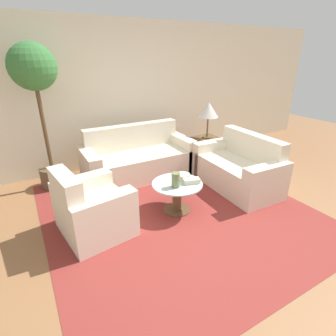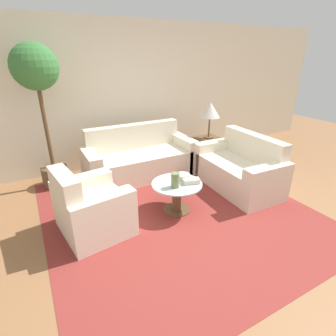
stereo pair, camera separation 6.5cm
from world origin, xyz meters
TOP-DOWN VIEW (x-y plane):
  - ground_plane at (0.00, 0.00)m, footprint 14.00×14.00m
  - wall_back at (0.00, 2.86)m, footprint 10.00×0.06m
  - rug at (-0.04, 0.73)m, footprint 3.41×3.55m
  - sofa_main at (-0.02, 2.09)m, footprint 1.92×0.81m
  - armchair at (-1.20, 0.83)m, footprint 0.86×0.93m
  - loveseat at (1.23, 0.88)m, footprint 0.82×1.48m
  - coffee_table at (-0.04, 0.73)m, footprint 0.68×0.68m
  - side_table at (1.35, 1.91)m, footprint 0.47×0.47m
  - table_lamp at (1.35, 1.91)m, footprint 0.37×0.37m
  - potted_plant at (-1.41, 2.37)m, footprint 0.65×0.65m
  - vase at (-0.11, 0.65)m, footprint 0.11×0.11m
  - bowl at (0.10, 0.82)m, footprint 0.20×0.20m
  - book_stack at (0.13, 0.64)m, footprint 0.24×0.17m

SIDE VIEW (x-z plane):
  - ground_plane at x=0.00m, z-range 0.00..0.00m
  - rug at x=-0.04m, z-range 0.00..0.01m
  - side_table at x=1.35m, z-range 0.00..0.54m
  - coffee_table at x=-0.04m, z-range 0.06..0.48m
  - loveseat at x=1.23m, z-range -0.14..0.72m
  - sofa_main at x=-0.02m, z-range -0.15..0.73m
  - armchair at x=-1.20m, z-range -0.13..0.71m
  - book_stack at x=0.13m, z-range 0.42..0.49m
  - bowl at x=0.10m, z-range 0.42..0.49m
  - vase at x=-0.11m, z-range 0.42..0.62m
  - table_lamp at x=1.35m, z-range 0.73..1.40m
  - wall_back at x=0.00m, z-range 0.00..2.60m
  - potted_plant at x=-1.41m, z-range 0.48..2.66m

